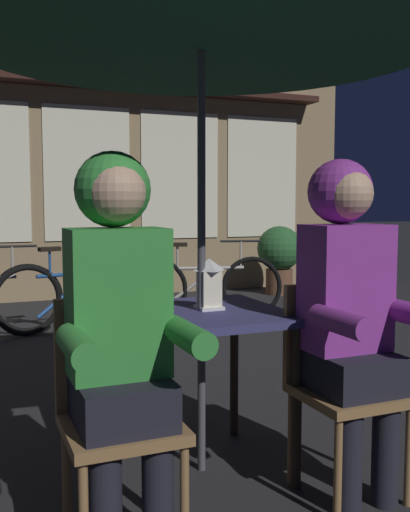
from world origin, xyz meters
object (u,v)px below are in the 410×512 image
Objects in this scene: bicycle_third at (79,294)px; person_right_hooded at (349,294)px; chair_left at (117,405)px; bicycle_fourth at (204,287)px; cafe_table at (201,333)px; potted_plant at (279,254)px; lantern at (209,283)px; chair_right at (339,375)px; person_left_hooded at (119,310)px; patio_umbrella at (201,6)px.

person_right_hooded is at bearing -83.00° from bicycle_third.
person_right_hooded reaches higher than chair_left.
bicycle_fourth is (1.82, 3.59, -0.14)m from chair_left.
potted_plant is (2.93, 4.43, -0.09)m from cafe_table.
potted_plant is (2.45, 4.85, -0.30)m from person_right_hooded.
potted_plant is at bearing 56.81° from lantern.
bicycle_fourth is at bearing 76.75° from person_right_hooded.
lantern is 0.25× the size of potted_plant.
cafe_table is at bearing 37.55° from chair_left.
cafe_table is 0.62m from chair_left.
bicycle_fourth is (0.86, 3.59, -0.14)m from chair_right.
person_left_hooded is at bearing -125.10° from potted_plant.
chair_right is 0.62× the size of person_left_hooded.
patio_umbrella reaches higher than lantern.
person_left_hooded is at bearing -138.43° from patio_umbrella.
lantern is at bearing 14.81° from patio_umbrella.
patio_umbrella is at bearing -123.50° from potted_plant.
chair_left is 3.65m from bicycle_third.
bicycle_third is at bearing 178.82° from bicycle_fourth.
patio_umbrella is 1.20m from lantern.
person_right_hooded is at bearing -44.89° from lantern.
person_right_hooded reaches higher than cafe_table.
lantern is at bearing 39.94° from person_left_hooded.
potted_plant is at bearing 54.90° from person_left_hooded.
potted_plant is (2.90, 1.18, 0.20)m from bicycle_third.
person_left_hooded is 0.96m from person_right_hooded.
chair_right is 0.53× the size of bicycle_third.
chair_left is at bearing 180.00° from chair_right.
cafe_table is at bearing 138.43° from person_right_hooded.
patio_umbrella is 10.00× the size of lantern.
person_right_hooded is at bearing -103.25° from bicycle_fourth.
bicycle_third is 1.78× the size of potted_plant.
chair_right is (0.44, -0.38, -0.37)m from lantern.
chair_left reaches higher than bicycle_fourth.
bicycle_third is at bearing 81.98° from chair_left.
patio_umbrella reaches higher than person_right_hooded.
person_right_hooded reaches higher than bicycle_fourth.
potted_plant is (2.93, 4.43, -1.51)m from patio_umbrella.
person_left_hooded and person_right_hooded have the same top height.
potted_plant is (1.59, 1.21, 0.20)m from bicycle_fourth.
bicycle_fourth is at bearing -142.81° from potted_plant.
chair_right reaches higher than bicycle_third.
chair_left is at bearing -142.45° from cafe_table.
chair_left is 0.62× the size of person_right_hooded.
chair_right is 5.39m from potted_plant.
bicycle_third is at bearing 90.22° from lantern.
chair_left is 1.00× the size of chair_right.
potted_plant reaches higher than cafe_table.
cafe_table is at bearing -123.50° from potted_plant.
bicycle_third is at bearing 89.48° from cafe_table.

